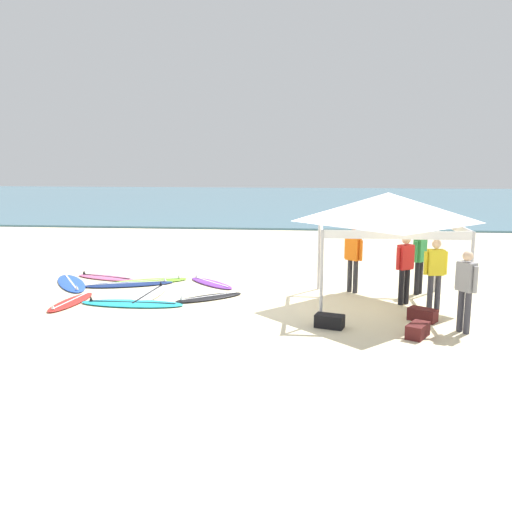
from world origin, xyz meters
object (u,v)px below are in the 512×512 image
(person_red, at_px, (405,265))
(surfboard_blue, at_px, (71,283))
(person_yellow, at_px, (435,270))
(gear_bag_near_tent, at_px, (330,321))
(gear_bag_by_pole, at_px, (418,330))
(surfboard_purple, at_px, (211,283))
(person_green, at_px, (420,257))
(gear_bag_on_sand, at_px, (423,315))
(surfboard_white, at_px, (148,295))
(person_grey, at_px, (466,286))
(surfboard_pink, at_px, (106,277))
(surfboard_red, at_px, (71,302))
(canopy_tent, at_px, (388,208))
(surfboard_cyan, at_px, (132,303))
(surfboard_black, at_px, (209,297))
(surfboard_lime, at_px, (145,282))
(person_orange, at_px, (353,256))
(surfboard_navy, at_px, (129,284))

(person_red, bearing_deg, surfboard_blue, 172.11)
(person_yellow, bearing_deg, gear_bag_near_tent, -149.42)
(surfboard_blue, xyz_separation_m, gear_bag_by_pole, (8.91, -3.78, 0.10))
(surfboard_purple, height_order, person_green, person_green)
(person_red, height_order, gear_bag_on_sand, person_red)
(surfboard_white, xyz_separation_m, gear_bag_on_sand, (6.67, -1.54, 0.10))
(surfboard_blue, height_order, person_grey, person_grey)
(person_grey, relative_size, gear_bag_on_sand, 2.85)
(surfboard_pink, distance_m, person_grey, 10.15)
(surfboard_purple, xyz_separation_m, surfboard_red, (-3.10, -2.38, -0.00))
(surfboard_pink, bearing_deg, surfboard_red, -86.89)
(person_grey, bearing_deg, gear_bag_near_tent, 178.58)
(canopy_tent, height_order, person_green, canopy_tent)
(person_red, bearing_deg, gear_bag_by_pole, -93.11)
(surfboard_cyan, relative_size, gear_bag_by_pole, 4.30)
(person_yellow, distance_m, person_green, 1.67)
(surfboard_purple, height_order, surfboard_black, same)
(canopy_tent, bearing_deg, person_grey, -55.09)
(canopy_tent, height_order, surfboard_white, canopy_tent)
(person_red, bearing_deg, person_grey, -68.18)
(surfboard_lime, relative_size, person_red, 1.46)
(person_orange, relative_size, person_green, 1.00)
(surfboard_purple, height_order, surfboard_cyan, same)
(surfboard_black, xyz_separation_m, person_grey, (5.72, -2.18, 0.95))
(surfboard_blue, xyz_separation_m, surfboard_pink, (0.71, 0.81, 0.00))
(surfboard_navy, bearing_deg, person_orange, -1.98)
(surfboard_pink, distance_m, gear_bag_by_pole, 9.40)
(surfboard_red, height_order, person_green, person_green)
(surfboard_pink, distance_m, gear_bag_near_tent, 7.67)
(person_yellow, height_order, gear_bag_by_pole, person_yellow)
(surfboard_white, bearing_deg, gear_bag_on_sand, -13.00)
(person_red, bearing_deg, person_green, 62.45)
(surfboard_pink, height_order, surfboard_white, same)
(surfboard_pink, xyz_separation_m, gear_bag_by_pole, (8.20, -4.60, 0.10))
(canopy_tent, distance_m, person_grey, 2.75)
(surfboard_lime, bearing_deg, person_orange, -5.34)
(canopy_tent, bearing_deg, surfboard_lime, 164.34)
(surfboard_white, distance_m, gear_bag_near_tent, 5.12)
(surfboard_cyan, bearing_deg, gear_bag_by_pole, -15.70)
(surfboard_red, relative_size, person_grey, 1.13)
(surfboard_cyan, relative_size, surfboard_white, 1.11)
(person_grey, distance_m, gear_bag_on_sand, 1.31)
(person_green, bearing_deg, gear_bag_on_sand, -98.51)
(person_yellow, height_order, person_red, same)
(surfboard_lime, distance_m, gear_bag_on_sand, 7.81)
(surfboard_white, relative_size, gear_bag_on_sand, 3.86)
(surfboard_cyan, bearing_deg, person_red, 6.04)
(surfboard_blue, relative_size, person_green, 1.43)
(surfboard_purple, bearing_deg, gear_bag_near_tent, -49.20)
(surfboard_navy, relative_size, surfboard_black, 1.42)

